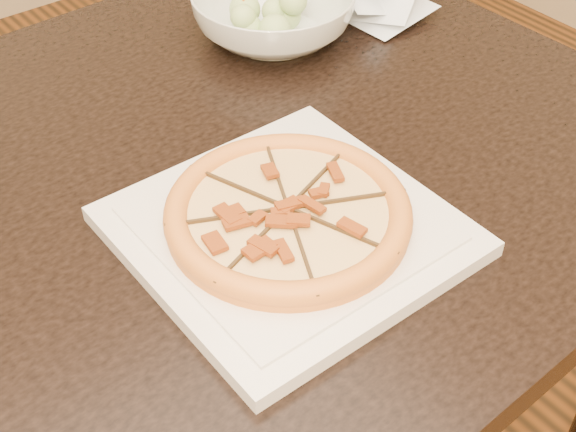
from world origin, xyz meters
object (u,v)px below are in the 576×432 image
at_px(dining_table, 122,281).
at_px(pizza, 288,213).
at_px(plate, 288,230).
at_px(salad_bowl, 273,15).

relative_size(dining_table, pizza, 5.50).
distance_m(plate, pizza, 0.02).
xyz_separation_m(dining_table, pizza, (0.13, -0.15, 0.14)).
bearing_deg(salad_bowl, pizza, -125.26).
distance_m(dining_table, pizza, 0.24).
height_order(dining_table, salad_bowl, salad_bowl).
distance_m(plate, salad_bowl, 0.42).
bearing_deg(salad_bowl, dining_table, -152.68).
height_order(dining_table, pizza, pizza).
bearing_deg(plate, pizza, -164.69).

